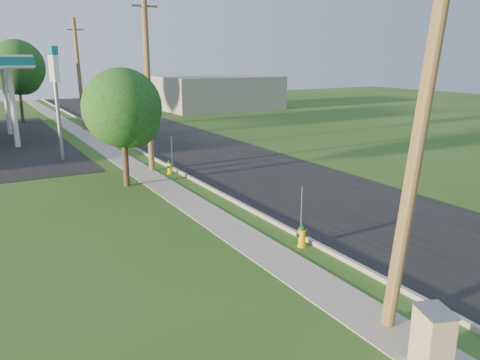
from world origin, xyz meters
The scene contains 18 objects.
ground_plane centered at (0.00, 0.00, 0.00)m, with size 140.00×140.00×0.00m, color #264C13.
road centered at (4.50, 10.00, 0.01)m, with size 8.00×120.00×0.02m, color black.
curb centered at (0.50, 10.00, 0.07)m, with size 0.15×120.00×0.15m, color gray.
sidewalk centered at (-1.25, 10.00, 0.01)m, with size 1.50×120.00×0.03m, color gray.
utility_pole_near centered at (-0.60, -1.00, 4.80)m, with size 1.40×0.32×9.48m.
utility_pole_mid centered at (-0.60, 17.00, 4.95)m, with size 1.40×0.32×9.80m.
utility_pole_far centered at (-0.60, 35.00, 4.80)m, with size 1.40×0.32×9.50m.
sign_post_near centered at (0.25, 4.20, 1.00)m, with size 0.05×0.04×2.00m, color gray.
sign_post_mid centered at (0.25, 16.00, 1.00)m, with size 0.05×0.04×2.00m, color gray.
sign_post_far centered at (0.25, 28.20, 1.00)m, with size 0.05×0.04×2.00m, color gray.
price_pylon centered at (-4.50, 22.50, 5.43)m, with size 0.34×2.04×6.85m.
distant_building centered at (18.00, 45.00, 2.00)m, with size 14.00×10.00×4.00m, color gray.
tree_verge centered at (-2.69, 14.44, 3.71)m, with size 3.80×3.80×5.76m.
tree_lot centered at (-4.69, 42.73, 5.12)m, with size 5.24×5.24×7.95m.
hydrant_near centered at (0.05, 3.88, 0.39)m, with size 0.41×0.37×0.79m.
hydrant_mid centered at (-0.01, 15.76, 0.38)m, with size 0.40×0.36×0.78m.
hydrant_far centered at (0.16, 27.12, 0.38)m, with size 0.40×0.36×0.78m.
utility_cabinet centered at (-1.58, -2.58, 0.67)m, with size 0.82×0.93×1.33m.
Camera 1 is at (-9.08, -7.86, 6.18)m, focal length 35.00 mm.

